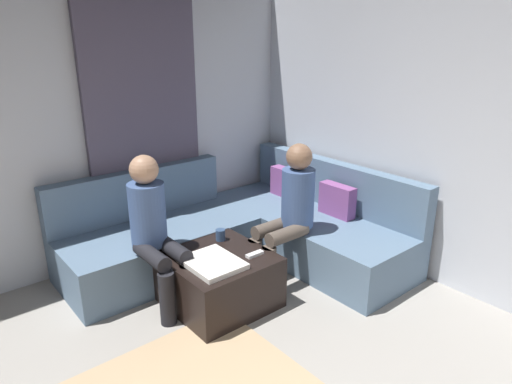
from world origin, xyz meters
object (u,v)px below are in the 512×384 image
at_px(sectional_couch, 246,231).
at_px(person_on_couch_side, 154,227).
at_px(person_on_couch_back, 289,208).
at_px(game_remote, 255,254).
at_px(ottoman, 219,280).
at_px(coffee_mug, 220,235).

bearing_deg(sectional_couch, person_on_couch_side, -81.64).
distance_m(sectional_couch, person_on_couch_back, 0.65).
bearing_deg(game_remote, ottoman, -129.29).
height_order(ottoman, game_remote, game_remote).
relative_size(coffee_mug, game_remote, 0.63).
distance_m(sectional_couch, person_on_couch_side, 1.08).
distance_m(sectional_couch, game_remote, 0.79).
distance_m(sectional_couch, coffee_mug, 0.56).
distance_m(game_remote, person_on_couch_side, 0.80).
relative_size(sectional_couch, person_on_couch_side, 2.12).
bearing_deg(ottoman, coffee_mug, 140.71).
bearing_deg(person_on_couch_side, coffee_mug, 169.16).
relative_size(game_remote, person_on_couch_side, 0.12).
height_order(coffee_mug, person_on_couch_side, person_on_couch_side).
distance_m(game_remote, person_on_couch_back, 0.55).
bearing_deg(game_remote, person_on_couch_side, -131.01).
distance_m(ottoman, person_on_couch_back, 0.83).
bearing_deg(person_on_couch_side, game_remote, 138.99).
relative_size(person_on_couch_back, person_on_couch_side, 1.00).
distance_m(coffee_mug, person_on_couch_back, 0.62).
bearing_deg(person_on_couch_back, coffee_mug, 62.09).
bearing_deg(person_on_couch_back, game_remote, 104.41).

